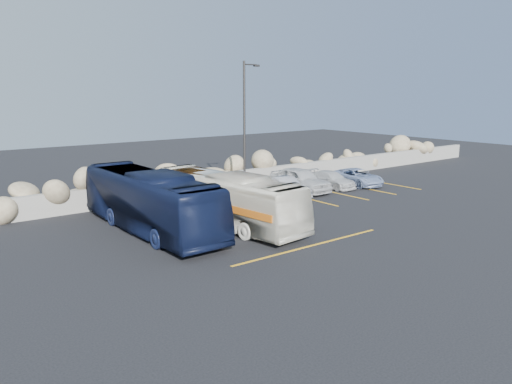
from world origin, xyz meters
TOP-DOWN VIEW (x-y plane):
  - ground at (0.00, 0.00)m, footprint 90.00×90.00m
  - seawall at (0.00, 12.00)m, footprint 60.00×0.40m
  - riprap_pile at (0.00, 13.20)m, footprint 54.00×2.80m
  - parking_lines at (4.64, 5.57)m, footprint 18.16×9.36m
  - lamppost at (2.56, 9.50)m, footprint 1.14×0.18m
  - vintage_bus at (-1.92, 5.04)m, footprint 3.09×9.35m
  - tour_coach at (-5.17, 6.39)m, footprint 2.40×10.05m
  - car_a at (6.45, 8.90)m, footprint 1.85×4.51m
  - car_b at (4.50, 8.13)m, footprint 1.46×3.77m
  - car_c at (8.95, 8.61)m, footprint 1.63×3.76m
  - car_d at (11.03, 8.14)m, footprint 2.25×4.17m

SIDE VIEW (x-z plane):
  - ground at x=0.00m, z-range 0.00..0.00m
  - parking_lines at x=4.64m, z-range 0.00..0.01m
  - car_c at x=8.95m, z-range 0.00..1.08m
  - car_d at x=11.03m, z-range 0.00..1.11m
  - seawall at x=0.00m, z-range 0.00..1.20m
  - car_b at x=4.50m, z-range 0.00..1.22m
  - car_a at x=6.45m, z-range 0.00..1.53m
  - vintage_bus at x=-1.92m, z-range 0.00..2.56m
  - riprap_pile at x=0.00m, z-range 0.00..2.60m
  - tour_coach at x=-5.17m, z-range 0.00..2.80m
  - lamppost at x=2.56m, z-range 0.30..8.30m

